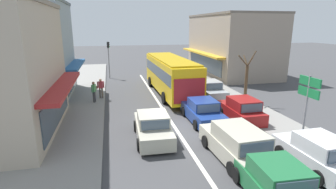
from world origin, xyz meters
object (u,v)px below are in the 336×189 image
object	(u,v)px
wagon_behind_bus_near	(236,144)
sedan_behind_bus_mid	(277,184)
traffic_light_downstreet	(108,54)
pedestrian_browsing_midblock	(94,91)
directional_road_sign	(308,93)
sedan_adjacent_lane_trail	(153,127)
street_tree_right	(246,80)
city_bus	(170,73)
pedestrian_with_handbag_near	(101,87)
parked_hatchback_kerb_front	(317,154)
parked_sedan_kerb_third	(209,90)
parked_hatchback_kerb_second	(241,110)
sedan_queue_far_back	(202,112)

from	to	relation	value
wagon_behind_bus_near	sedan_behind_bus_mid	xyz separation A→B (m)	(-0.04, -3.07, -0.08)
traffic_light_downstreet	pedestrian_browsing_midblock	bearing A→B (deg)	-96.79
directional_road_sign	sedan_adjacent_lane_trail	bearing A→B (deg)	163.12
wagon_behind_bus_near	pedestrian_browsing_midblock	distance (m)	12.55
street_tree_right	pedestrian_browsing_midblock	bearing A→B (deg)	167.37
street_tree_right	pedestrian_browsing_midblock	xyz separation A→B (m)	(-11.52, 2.58, -0.83)
sedan_behind_bus_mid	street_tree_right	world-z (taller)	street_tree_right
sedan_behind_bus_mid	pedestrian_browsing_midblock	distance (m)	15.20
sedan_behind_bus_mid	street_tree_right	bearing A→B (deg)	66.52
directional_road_sign	street_tree_right	xyz separation A→B (m)	(0.65, 7.23, -0.81)
city_bus	pedestrian_with_handbag_near	xyz separation A→B (m)	(-6.05, -0.64, -0.81)
wagon_behind_bus_near	street_tree_right	xyz separation A→B (m)	(4.76, 7.98, 1.15)
parked_hatchback_kerb_front	directional_road_sign	world-z (taller)	directional_road_sign
sedan_adjacent_lane_trail	street_tree_right	bearing A→B (deg)	31.48
street_tree_right	pedestrian_with_handbag_near	world-z (taller)	street_tree_right
parked_hatchback_kerb_front	parked_sedan_kerb_third	size ratio (longest dim) A/B	0.89
wagon_behind_bus_near	parked_sedan_kerb_third	size ratio (longest dim) A/B	1.08
street_tree_right	pedestrian_browsing_midblock	distance (m)	11.84
wagon_behind_bus_near	parked_hatchback_kerb_front	distance (m)	3.29
parked_hatchback_kerb_second	street_tree_right	world-z (taller)	street_tree_right
sedan_queue_far_back	sedan_adjacent_lane_trail	world-z (taller)	same
parked_hatchback_kerb_second	pedestrian_with_handbag_near	bearing A→B (deg)	141.25
sedan_adjacent_lane_trail	pedestrian_with_handbag_near	size ratio (longest dim) A/B	2.61
parked_sedan_kerb_third	traffic_light_downstreet	bearing A→B (deg)	128.05
sedan_queue_far_back	wagon_behind_bus_near	size ratio (longest dim) A/B	0.92
wagon_behind_bus_near	traffic_light_downstreet	world-z (taller)	traffic_light_downstreet
parked_hatchback_kerb_front	street_tree_right	distance (m)	9.79
pedestrian_with_handbag_near	sedan_adjacent_lane_trail	bearing A→B (deg)	-71.36
traffic_light_downstreet	pedestrian_with_handbag_near	world-z (taller)	traffic_light_downstreet
wagon_behind_bus_near	parked_sedan_kerb_third	distance (m)	10.75
sedan_adjacent_lane_trail	parked_hatchback_kerb_second	xyz separation A→B (m)	(5.98, 1.52, 0.05)
sedan_adjacent_lane_trail	parked_hatchback_kerb_front	world-z (taller)	parked_hatchback_kerb_front
sedan_behind_bus_mid	parked_hatchback_kerb_second	xyz separation A→B (m)	(2.67, 7.60, 0.05)
parked_hatchback_kerb_second	traffic_light_downstreet	world-z (taller)	traffic_light_downstreet
city_bus	sedan_queue_far_back	bearing A→B (deg)	-86.96
sedan_adjacent_lane_trail	directional_road_sign	distance (m)	8.06
parked_hatchback_kerb_second	street_tree_right	size ratio (longest dim) A/B	0.90
directional_road_sign	pedestrian_with_handbag_near	size ratio (longest dim) A/B	2.21
city_bus	parked_hatchback_kerb_second	size ratio (longest dim) A/B	2.93
city_bus	sedan_queue_far_back	size ratio (longest dim) A/B	2.59
sedan_behind_bus_mid	pedestrian_with_handbag_near	bearing A→B (deg)	112.93
sedan_adjacent_lane_trail	parked_hatchback_kerb_second	world-z (taller)	parked_hatchback_kerb_second
parked_hatchback_kerb_second	traffic_light_downstreet	bearing A→B (deg)	116.40
parked_hatchback_kerb_second	directional_road_sign	world-z (taller)	directional_road_sign
city_bus	parked_sedan_kerb_third	distance (m)	3.75
parked_sedan_kerb_third	pedestrian_with_handbag_near	bearing A→B (deg)	171.86
traffic_light_downstreet	directional_road_sign	xyz separation A→B (m)	(9.63, -20.22, -0.15)
city_bus	sedan_behind_bus_mid	bearing A→B (deg)	-89.28
pedestrian_with_handbag_near	directional_road_sign	bearing A→B (deg)	-46.49
wagon_behind_bus_near	directional_road_sign	size ratio (longest dim) A/B	1.27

